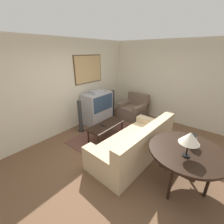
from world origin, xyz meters
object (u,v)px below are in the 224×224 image
at_px(tv, 98,108).
at_px(coffee_table, 106,126).
at_px(speaker_tower_left, 80,117).
at_px(speaker_tower_right, 113,104).
at_px(armchair, 133,110).
at_px(couch, 135,145).
at_px(console_table, 187,153).
at_px(table_lamp, 190,138).
at_px(mantel_clock, 193,141).

bearing_deg(tv, coffee_table, -123.84).
xyz_separation_m(speaker_tower_left, speaker_tower_right, (1.58, 0.00, 0.00)).
bearing_deg(coffee_table, armchair, 5.54).
bearing_deg(armchair, couch, -52.12).
relative_size(couch, coffee_table, 2.08).
height_order(tv, console_table, tv).
relative_size(table_lamp, speaker_tower_left, 0.43).
bearing_deg(speaker_tower_left, table_lamp, -96.27).
bearing_deg(couch, speaker_tower_right, -126.15).
bearing_deg(armchair, tv, -119.42).
bearing_deg(speaker_tower_left, coffee_table, -79.51).
height_order(console_table, table_lamp, table_lamp).
distance_m(tv, console_table, 3.21).
bearing_deg(tv, armchair, -34.53).
distance_m(coffee_table, mantel_clock, 2.22).
xyz_separation_m(couch, speaker_tower_right, (1.54, 1.92, 0.18)).
bearing_deg(mantel_clock, coffee_table, 86.41).
distance_m(mantel_clock, speaker_tower_left, 3.08).
relative_size(tv, speaker_tower_left, 1.15).
bearing_deg(coffee_table, speaker_tower_right, 32.36).
bearing_deg(mantel_clock, armchair, 51.30).
height_order(speaker_tower_left, speaker_tower_right, same).
distance_m(couch, speaker_tower_left, 1.93).
bearing_deg(speaker_tower_right, table_lamp, -122.06).
xyz_separation_m(table_lamp, speaker_tower_left, (0.34, 3.05, -0.64)).
bearing_deg(table_lamp, coffee_table, 76.93).
height_order(table_lamp, mantel_clock, table_lamp).
height_order(couch, mantel_clock, mantel_clock).
bearing_deg(console_table, armchair, 48.44).
distance_m(tv, speaker_tower_left, 0.79).
distance_m(tv, mantel_clock, 3.20).
distance_m(tv, table_lamp, 3.34).
bearing_deg(table_lamp, armchair, 46.21).
xyz_separation_m(armchair, speaker_tower_right, (-0.32, 0.73, 0.17)).
relative_size(table_lamp, mantel_clock, 2.10).
xyz_separation_m(tv, console_table, (-0.94, -3.07, 0.17)).
xyz_separation_m(console_table, table_lamp, (-0.19, -0.02, 0.40)).
bearing_deg(tv, console_table, -106.99).
bearing_deg(console_table, speaker_tower_left, 87.20).
bearing_deg(speaker_tower_left, speaker_tower_right, 0.00).
xyz_separation_m(armchair, coffee_table, (-1.73, -0.17, 0.09)).
height_order(couch, speaker_tower_left, speaker_tower_left).
height_order(couch, armchair, armchair).
xyz_separation_m(mantel_clock, speaker_tower_right, (1.55, 3.05, -0.41)).
bearing_deg(speaker_tower_right, mantel_clock, -116.85).
xyz_separation_m(console_table, mantel_clock, (0.18, -0.02, 0.17)).
bearing_deg(armchair, table_lamp, -38.68).
height_order(mantel_clock, speaker_tower_right, speaker_tower_right).
bearing_deg(tv, couch, -110.93).
height_order(tv, armchair, tv).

